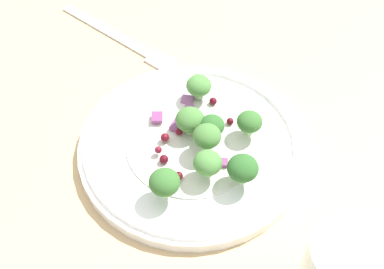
% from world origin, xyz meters
% --- Properties ---
extents(ground_plane, '(1.80, 1.80, 0.02)m').
position_xyz_m(ground_plane, '(0.00, 0.00, -0.01)').
color(ground_plane, tan).
extents(plate, '(0.23, 0.23, 0.02)m').
position_xyz_m(plate, '(-0.02, 0.02, 0.01)').
color(plate, white).
rests_on(plate, ground_plane).
extents(dressing_pool, '(0.13, 0.13, 0.00)m').
position_xyz_m(dressing_pool, '(-0.02, 0.02, 0.01)').
color(dressing_pool, white).
rests_on(dressing_pool, plate).
extents(broccoli_floret_0, '(0.03, 0.03, 0.03)m').
position_xyz_m(broccoli_floret_0, '(-0.04, 0.01, 0.03)').
color(broccoli_floret_0, '#8EB77A').
rests_on(broccoli_floret_0, plate).
extents(broccoli_floret_1, '(0.03, 0.03, 0.03)m').
position_xyz_m(broccoli_floret_1, '(-0.03, 0.03, 0.04)').
color(broccoli_floret_1, '#ADD18E').
rests_on(broccoli_floret_1, plate).
extents(broccoli_floret_2, '(0.03, 0.03, 0.03)m').
position_xyz_m(broccoli_floret_2, '(-0.04, -0.04, 0.03)').
color(broccoli_floret_2, '#8EB77A').
rests_on(broccoli_floret_2, plate).
extents(broccoli_floret_3, '(0.03, 0.03, 0.03)m').
position_xyz_m(broccoli_floret_3, '(-0.05, 0.07, 0.04)').
color(broccoli_floret_3, '#8EB77A').
rests_on(broccoli_floret_3, plate).
extents(broccoli_floret_4, '(0.03, 0.03, 0.03)m').
position_xyz_m(broccoli_floret_4, '(-0.02, 0.06, 0.03)').
color(broccoli_floret_4, '#8EB77A').
rests_on(broccoli_floret_4, plate).
extents(broccoli_floret_5, '(0.03, 0.03, 0.03)m').
position_xyz_m(broccoli_floret_5, '(0.02, 0.07, 0.03)').
color(broccoli_floret_5, '#ADD18E').
rests_on(broccoli_floret_5, plate).
extents(broccoli_floret_6, '(0.03, 0.03, 0.03)m').
position_xyz_m(broccoli_floret_6, '(-0.02, 0.00, 0.03)').
color(broccoli_floret_6, '#ADD18E').
rests_on(broccoli_floret_6, plate).
extents(broccoli_floret_7, '(0.03, 0.03, 0.03)m').
position_xyz_m(broccoli_floret_7, '(-0.08, 0.02, 0.03)').
color(broccoli_floret_7, '#9EC684').
rests_on(broccoli_floret_7, plate).
extents(cranberry_0, '(0.01, 0.01, 0.01)m').
position_xyz_m(cranberry_0, '(0.02, 0.03, 0.02)').
color(cranberry_0, '#4C0A14').
rests_on(cranberry_0, plate).
extents(cranberry_1, '(0.01, 0.01, 0.01)m').
position_xyz_m(cranberry_1, '(-0.01, 0.00, 0.02)').
color(cranberry_1, maroon).
rests_on(cranberry_1, plate).
extents(cranberry_2, '(0.01, 0.01, 0.01)m').
position_xyz_m(cranberry_2, '(-0.06, 0.00, 0.02)').
color(cranberry_2, '#4C0A14').
rests_on(cranberry_2, plate).
extents(cranberry_3, '(0.01, 0.01, 0.01)m').
position_xyz_m(cranberry_3, '(0.01, 0.01, 0.02)').
color(cranberry_3, maroon).
rests_on(cranberry_3, plate).
extents(cranberry_4, '(0.01, 0.01, 0.01)m').
position_xyz_m(cranberry_4, '(-0.05, -0.03, 0.02)').
color(cranberry_4, '#4C0A14').
rests_on(cranberry_4, plate).
extents(cranberry_5, '(0.01, 0.01, 0.01)m').
position_xyz_m(cranberry_5, '(0.01, 0.05, 0.02)').
color(cranberry_5, '#4C0A14').
rests_on(cranberry_5, plate).
extents(cranberry_6, '(0.01, 0.01, 0.01)m').
position_xyz_m(cranberry_6, '(0.02, 0.02, 0.02)').
color(cranberry_6, maroon).
rests_on(cranberry_6, plate).
extents(onion_bit_0, '(0.01, 0.01, 0.00)m').
position_xyz_m(onion_bit_0, '(-0.04, 0.05, 0.02)').
color(onion_bit_0, '#843D75').
rests_on(onion_bit_0, plate).
extents(onion_bit_1, '(0.01, 0.01, 0.01)m').
position_xyz_m(onion_bit_1, '(-0.02, -0.02, 0.02)').
color(onion_bit_1, '#934C84').
rests_on(onion_bit_1, plate).
extents(onion_bit_2, '(0.02, 0.02, 0.00)m').
position_xyz_m(onion_bit_2, '(-0.03, -0.04, 0.01)').
color(onion_bit_2, '#A35B93').
rests_on(onion_bit_2, plate).
extents(onion_bit_3, '(0.02, 0.02, 0.01)m').
position_xyz_m(onion_bit_3, '(-0.01, -0.01, 0.02)').
color(onion_bit_3, '#934C84').
rests_on(onion_bit_3, plate).
extents(onion_bit_4, '(0.01, 0.01, 0.01)m').
position_xyz_m(onion_bit_4, '(-0.03, -0.03, 0.01)').
color(onion_bit_4, '#A35B93').
rests_on(onion_bit_4, plate).
extents(onion_bit_5, '(0.01, 0.02, 0.00)m').
position_xyz_m(onion_bit_5, '(0.01, -0.02, 0.02)').
color(onion_bit_5, '#843D75').
rests_on(onion_bit_5, plate).
extents(fork, '(0.12, 0.16, 0.01)m').
position_xyz_m(fork, '(0.02, -0.17, 0.00)').
color(fork, silver).
rests_on(fork, ground_plane).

